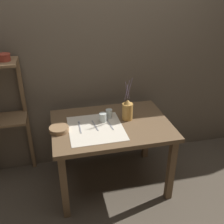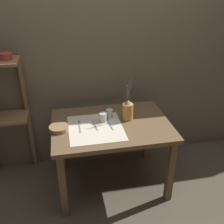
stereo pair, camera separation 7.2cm
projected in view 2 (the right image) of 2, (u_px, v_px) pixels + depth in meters
name	position (u px, v px, depth m)	size (l,w,h in m)	color
ground_plane	(111.00, 181.00, 2.76)	(12.00, 12.00, 0.00)	brown
stone_wall_back	(101.00, 56.00, 2.65)	(7.00, 0.06, 2.40)	brown
wooden_table	(111.00, 132.00, 2.48)	(1.09, 0.79, 0.70)	brown
wooden_shelf_unit	(2.00, 101.00, 2.50)	(0.45, 0.29, 1.27)	brown
linen_cloth	(96.00, 128.00, 2.36)	(0.49, 0.52, 0.00)	beige
pitcher_with_flowers	(128.00, 110.00, 2.46)	(0.10, 0.10, 0.42)	#B7843D
wooden_bowl	(59.00, 128.00, 2.32)	(0.17, 0.17, 0.04)	#8E6B47
glass_tumbler_near	(103.00, 117.00, 2.45)	(0.07, 0.07, 0.09)	silver
glass_tumbler_far	(109.00, 113.00, 2.52)	(0.06, 0.06, 0.08)	silver
spoon_inner	(79.00, 124.00, 2.42)	(0.02, 0.20, 0.02)	#939399
fork_outer	(95.00, 125.00, 2.40)	(0.03, 0.19, 0.00)	#939399
spoon_outer	(108.00, 121.00, 2.46)	(0.04, 0.20, 0.02)	#939399
metal_pot_small	(6.00, 56.00, 2.28)	(0.11, 0.11, 0.06)	#9E3828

